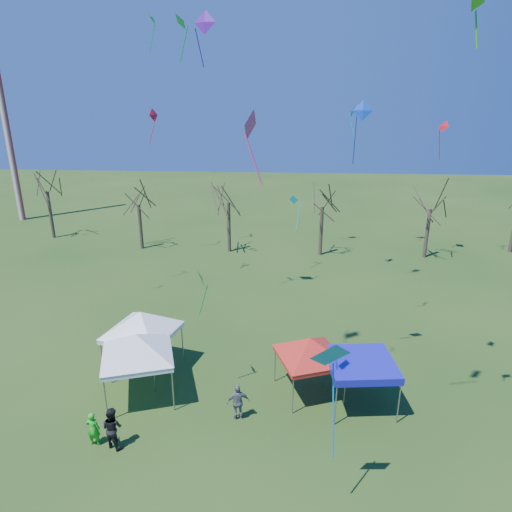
{
  "coord_description": "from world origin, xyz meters",
  "views": [
    {
      "loc": [
        3.01,
        -15.66,
        13.87
      ],
      "look_at": [
        1.67,
        3.0,
        7.21
      ],
      "focal_mm": 32.0,
      "sensor_mm": 36.0,
      "label": 1
    }
  ],
  "objects": [
    {
      "name": "kite_13",
      "position": [
        -8.25,
        23.02,
        12.19
      ],
      "size": [
        0.87,
        1.19,
        2.99
      ],
      "rotation": [
        0.0,
        0.0,
        1.24
      ],
      "color": "red",
      "rests_on": "ground"
    },
    {
      "name": "tree_0",
      "position": [
        -20.85,
        27.38,
        6.49
      ],
      "size": [
        3.83,
        3.83,
        8.44
      ],
      "color": "#3D2D21",
      "rests_on": "ground"
    },
    {
      "name": "person_grey",
      "position": [
        0.99,
        1.23,
        0.88
      ],
      "size": [
        1.11,
        0.67,
        1.76
      ],
      "primitive_type": "imported",
      "rotation": [
        0.0,
        0.0,
        3.39
      ],
      "color": "slate",
      "rests_on": "ground"
    },
    {
      "name": "kite_27",
      "position": [
        1.76,
        -1.16,
        12.95
      ],
      "size": [
        0.69,
        1.01,
        2.39
      ],
      "rotation": [
        0.0,
        0.0,
        4.41
      ],
      "color": "#D12E76",
      "rests_on": "ground"
    },
    {
      "name": "kite_19",
      "position": [
        7.42,
        18.81,
        12.62
      ],
      "size": [
        0.75,
        0.96,
        2.4
      ],
      "rotation": [
        0.0,
        0.0,
        4.32
      ],
      "color": "#0CA2C2",
      "rests_on": "ground"
    },
    {
      "name": "ground",
      "position": [
        0.0,
        0.0,
        0.0
      ],
      "size": [
        140.0,
        140.0,
        0.0
      ],
      "primitive_type": "plane",
      "color": "#224114",
      "rests_on": "ground"
    },
    {
      "name": "tent_blue",
      "position": [
        6.53,
        2.68,
        2.17
      ],
      "size": [
        3.33,
        3.33,
        2.36
      ],
      "rotation": [
        0.0,
        0.0,
        0.12
      ],
      "color": "gray",
      "rests_on": "ground"
    },
    {
      "name": "kite_22",
      "position": [
        3.48,
        19.86,
        5.89
      ],
      "size": [
        0.97,
        0.82,
        2.77
      ],
      "rotation": [
        0.0,
        0.0,
        2.78
      ],
      "color": "#0B9DAF",
      "rests_on": "ground"
    },
    {
      "name": "tent_white_mid",
      "position": [
        -4.36,
        4.72,
        3.19
      ],
      "size": [
        4.34,
        4.34,
        3.96
      ],
      "rotation": [
        0.0,
        0.0,
        -0.26
      ],
      "color": "gray",
      "rests_on": "ground"
    },
    {
      "name": "kite_9",
      "position": [
        8.51,
        0.14,
        16.42
      ],
      "size": [
        0.76,
        0.71,
        1.59
      ],
      "rotation": [
        0.0,
        0.0,
        3.74
      ],
      "color": "green",
      "rests_on": "ground"
    },
    {
      "name": "tree_1",
      "position": [
        -10.77,
        24.65,
        5.79
      ],
      "size": [
        3.42,
        3.42,
        7.54
      ],
      "color": "#3D2D21",
      "rests_on": "ground"
    },
    {
      "name": "tree_2",
      "position": [
        -2.37,
        24.38,
        6.29
      ],
      "size": [
        3.71,
        3.71,
        8.18
      ],
      "color": "#3D2D21",
      "rests_on": "ground"
    },
    {
      "name": "kite_1",
      "position": [
        -0.82,
        3.21,
        5.97
      ],
      "size": [
        0.71,
        1.01,
        2.15
      ],
      "rotation": [
        0.0,
        0.0,
        1.97
      ],
      "color": "#179636",
      "rests_on": "ground"
    },
    {
      "name": "radio_mast",
      "position": [
        -28.0,
        34.0,
        12.5
      ],
      "size": [
        0.7,
        0.7,
        25.0
      ],
      "primitive_type": "cylinder",
      "color": "silver",
      "rests_on": "ground"
    },
    {
      "name": "kite_5",
      "position": [
        4.42,
        -3.15,
        6.16
      ],
      "size": [
        1.58,
        1.22,
        4.53
      ],
      "rotation": [
        0.0,
        0.0,
        3.46
      ],
      "color": "#127CC7",
      "rests_on": "ground"
    },
    {
      "name": "tree_3",
      "position": [
        6.03,
        24.04,
        6.08
      ],
      "size": [
        3.59,
        3.59,
        7.91
      ],
      "color": "#3D2D21",
      "rests_on": "ground"
    },
    {
      "name": "kite_17",
      "position": [
        6.11,
        5.23,
        13.13
      ],
      "size": [
        0.92,
        0.54,
        2.78
      ],
      "rotation": [
        0.0,
        0.0,
        6.19
      ],
      "color": "blue",
      "rests_on": "ground"
    },
    {
      "name": "person_green",
      "position": [
        -4.83,
        -0.79,
        0.78
      ],
      "size": [
        0.58,
        0.38,
        1.57
      ],
      "primitive_type": "imported",
      "rotation": [
        0.0,
        0.0,
        3.13
      ],
      "color": "green",
      "rests_on": "ground"
    },
    {
      "name": "tent_red",
      "position": [
        4.21,
        3.42,
        2.8
      ],
      "size": [
        3.7,
        3.7,
        3.48
      ],
      "rotation": [
        0.0,
        0.0,
        0.35
      ],
      "color": "gray",
      "rests_on": "ground"
    },
    {
      "name": "kite_2",
      "position": [
        -7.91,
        23.29,
        19.44
      ],
      "size": [
        0.77,
        1.28,
        3.09
      ],
      "rotation": [
        0.0,
        0.0,
        1.61
      ],
      "color": "#1BA319",
      "rests_on": "ground"
    },
    {
      "name": "tent_white_west",
      "position": [
        -3.9,
        2.52,
        3.17
      ],
      "size": [
        4.23,
        4.23,
        3.92
      ],
      "rotation": [
        0.0,
        0.0,
        0.32
      ],
      "color": "gray",
      "rests_on": "ground"
    },
    {
      "name": "tree_4",
      "position": [
        15.36,
        24.0,
        6.06
      ],
      "size": [
        3.58,
        3.58,
        7.89
      ],
      "color": "#3D2D21",
      "rests_on": "ground"
    },
    {
      "name": "person_dark",
      "position": [
        -3.98,
        -0.84,
        0.93
      ],
      "size": [
        1.11,
        1.0,
        1.87
      ],
      "primitive_type": "imported",
      "rotation": [
        0.0,
        0.0,
        2.75
      ],
      "color": "black",
      "rests_on": "ground"
    },
    {
      "name": "kite_11",
      "position": [
        -1.91,
        12.45,
        17.63
      ],
      "size": [
        1.38,
        0.92,
        3.0
      ],
      "rotation": [
        0.0,
        0.0,
        5.92
      ],
      "color": "#6218A9",
      "rests_on": "ground"
    },
    {
      "name": "kite_24",
      "position": [
        -3.18,
        12.24,
        17.65
      ],
      "size": [
        1.07,
        1.17,
        2.55
      ],
      "rotation": [
        0.0,
        0.0,
        2.14
      ],
      "color": "green",
      "rests_on": "ground"
    },
    {
      "name": "kite_12",
      "position": [
        15.51,
        23.92,
        11.33
      ],
      "size": [
        0.96,
        1.17,
        3.21
      ],
      "rotation": [
        0.0,
        0.0,
        5.17
      ],
      "color": "red",
      "rests_on": "ground"
    }
  ]
}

